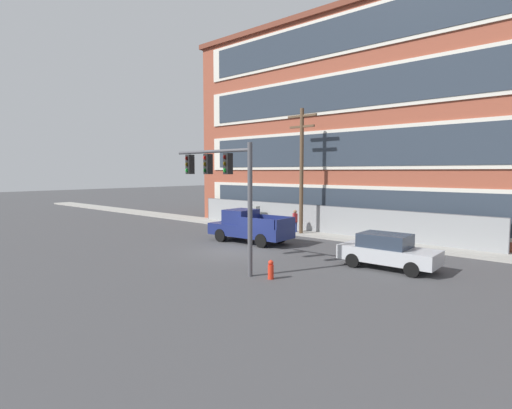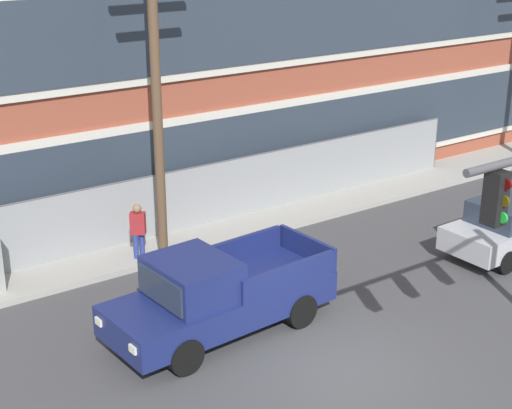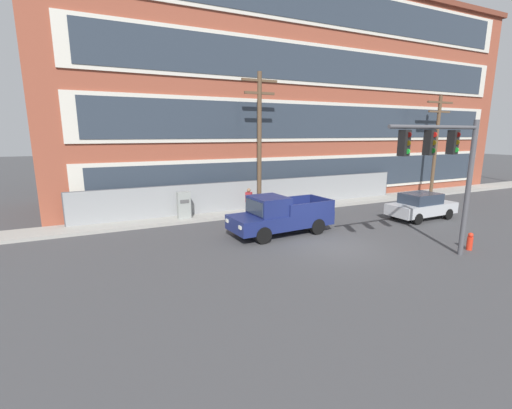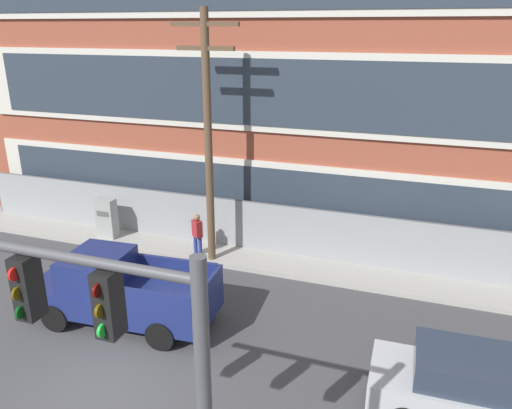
% 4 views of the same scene
% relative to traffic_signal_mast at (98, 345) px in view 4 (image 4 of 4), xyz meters
% --- Properties ---
extents(ground_plane, '(160.00, 160.00, 0.00)m').
position_rel_traffic_signal_mast_xyz_m(ground_plane, '(-2.66, 3.12, -4.00)').
color(ground_plane, '#424244').
extents(sidewalk_building_side, '(80.00, 2.10, 0.16)m').
position_rel_traffic_signal_mast_xyz_m(sidewalk_building_side, '(-2.66, 10.84, -3.92)').
color(sidewalk_building_side, '#9E9B93').
rests_on(sidewalk_building_side, ground).
extents(brick_mill_building, '(37.17, 10.46, 15.39)m').
position_rel_traffic_signal_mast_xyz_m(brick_mill_building, '(3.44, 16.82, 3.70)').
color(brick_mill_building, brown).
rests_on(brick_mill_building, ground).
extents(chain_link_fence, '(22.68, 0.06, 2.01)m').
position_rel_traffic_signal_mast_xyz_m(chain_link_fence, '(-2.45, 11.35, -2.98)').
color(chain_link_fence, gray).
rests_on(chain_link_fence, ground).
extents(traffic_signal_mast, '(4.66, 0.43, 5.51)m').
position_rel_traffic_signal_mast_xyz_m(traffic_signal_mast, '(0.00, 0.00, 0.00)').
color(traffic_signal_mast, '#4C4C51').
rests_on(traffic_signal_mast, ground).
extents(pickup_truck_navy, '(5.42, 2.38, 1.98)m').
position_rel_traffic_signal_mast_xyz_m(pickup_truck_navy, '(-3.94, 5.86, -3.06)').
color(pickup_truck_navy, navy).
rests_on(pickup_truck_navy, ground).
extents(sedan_silver, '(4.29, 1.92, 1.56)m').
position_rel_traffic_signal_mast_xyz_m(sedan_silver, '(5.21, 5.05, -3.21)').
color(sedan_silver, '#B2B5BA').
rests_on(sedan_silver, ground).
extents(utility_pole_near_corner, '(2.25, 0.26, 8.50)m').
position_rel_traffic_signal_mast_xyz_m(utility_pole_near_corner, '(-3.01, 10.09, 0.67)').
color(utility_pole_near_corner, brown).
rests_on(utility_pole_near_corner, ground).
extents(electrical_cabinet, '(0.73, 0.47, 1.71)m').
position_rel_traffic_signal_mast_xyz_m(electrical_cabinet, '(-7.63, 10.53, -3.15)').
color(electrical_cabinet, '#939993').
rests_on(electrical_cabinet, ground).
extents(pedestrian_near_cabinet, '(0.46, 0.43, 1.69)m').
position_rel_traffic_signal_mast_xyz_m(pedestrian_near_cabinet, '(-3.64, 10.27, -3.03)').
color(pedestrian_near_cabinet, navy).
rests_on(pedestrian_near_cabinet, ground).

